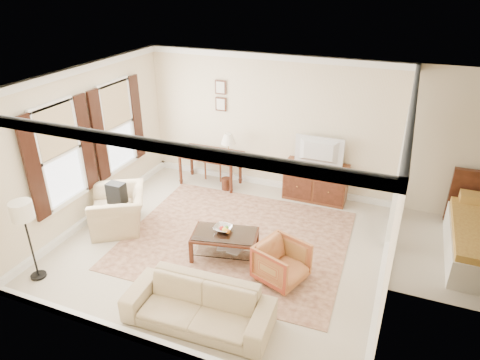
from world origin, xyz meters
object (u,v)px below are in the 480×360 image
Objects in this scene: sideboard at (316,182)px; striped_armchair at (282,261)px; tv at (319,143)px; sofa at (198,300)px; writing_desk at (210,157)px; club_armchair at (118,204)px; coffee_table at (225,238)px.

sideboard is 1.82× the size of striped_armchair.
sofa is at bearing 80.70° from tv.
sofa is at bearing -99.25° from sideboard.
writing_desk reaches higher than striped_armchair.
club_armchair is (-0.81, -2.27, -0.17)m from writing_desk.
writing_desk is 1.96× the size of striped_armchair.
sideboard is 2.80m from striped_armchair.
coffee_table is (1.40, -2.39, -0.30)m from writing_desk.
tv is 4.06m from club_armchair.
coffee_table is at bearing 69.49° from tv.
striped_armchair is 0.35× the size of sofa.
striped_armchair is at bearing -46.84° from writing_desk.
tv is 2.86m from coffee_table.
coffee_table is 1.09m from striped_armchair.
sideboard is 4.15m from sofa.
sideboard is at bearing 4.10° from writing_desk.
sideboard is (2.35, 0.17, -0.25)m from writing_desk.
sideboard is at bearing 94.86° from club_armchair.
coffee_table is 1.67× the size of striped_armchair.
tv is 1.33× the size of striped_armchair.
club_armchair is at bearing -142.45° from sideboard.
sideboard is at bearing 78.19° from sofa.
striped_armchair is 0.64× the size of club_armchair.
sofa reaches higher than striped_armchair.
coffee_table is at bearing 97.87° from sofa.
striped_armchair is 3.30m from club_armchair.
club_armchair is (-3.28, 0.36, 0.13)m from striped_armchair.
tv reaches higher than striped_armchair.
writing_desk is 1.07× the size of sideboard.
writing_desk is 1.26× the size of club_armchair.
tv is at bearing 94.63° from club_armchair.
sofa is (-0.67, -4.09, -0.00)m from sideboard.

